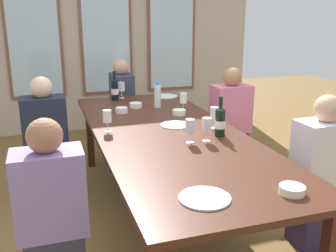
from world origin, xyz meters
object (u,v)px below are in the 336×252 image
Objects in this scene: wine_glass_1 at (207,126)px; seated_person_0 at (46,141)px; wine_glass_3 at (214,114)px; seated_person_4 at (122,107)px; tasting_bowl_1 at (122,110)px; wine_glass_2 at (107,117)px; wine_glass_5 at (190,127)px; water_bottle at (157,96)px; tasting_bowl_2 at (179,112)px; white_plate_1 at (166,96)px; wine_glass_0 at (121,87)px; dining_table at (168,139)px; white_plate_0 at (205,198)px; wine_bottle_0 at (115,89)px; seated_person_3 at (320,176)px; white_plate_2 at (175,125)px; tasting_bowl_3 at (292,190)px; tasting_bowl_0 at (136,105)px; wine_glass_4 at (183,99)px; seated_person_1 at (230,124)px; wine_bottle_1 at (220,121)px; seated_person_2 at (52,220)px.

wine_glass_1 is 0.16× the size of seated_person_0.
wine_glass_3 is 0.16× the size of seated_person_4.
tasting_bowl_1 is 0.66× the size of wine_glass_2.
water_bottle is at bearing 85.35° from wine_glass_5.
wine_glass_5 is (-0.19, -0.76, 0.09)m from tasting_bowl_2.
wine_glass_5 is at bearing -104.05° from tasting_bowl_2.
white_plate_1 is 1.58m from wine_glass_5.
wine_glass_2 is (-0.35, -1.18, 0.00)m from wine_glass_0.
white_plate_0 is (-0.17, -1.12, 0.06)m from dining_table.
tasting_bowl_1 reaches higher than white_plate_1.
seated_person_0 reaches higher than tasting_bowl_2.
seated_person_0 reaches higher than wine_glass_1.
wine_bottle_0 is (-0.18, 1.25, 0.17)m from dining_table.
dining_table is 2.56× the size of seated_person_4.
seated_person_3 reaches higher than tasting_bowl_2.
white_plate_2 is 0.22× the size of seated_person_0.
tasting_bowl_2 is at bearing 75.95° from wine_glass_5.
tasting_bowl_3 is at bearing -84.96° from wine_glass_1.
tasting_bowl_0 is 0.69× the size of wine_glass_4.
tasting_bowl_1 is 0.61m from wine_glass_2.
seated_person_1 reaches higher than tasting_bowl_3.
wine_glass_1 is at bearing -1.67° from wine_glass_5.
wine_bottle_1 reaches higher than tasting_bowl_0.
white_plate_2 is 1.35m from seated_person_2.
white_plate_2 is 0.22× the size of seated_person_1.
wine_glass_3 is at bearing -75.96° from tasting_bowl_2.
wine_glass_2 is 1.00× the size of wine_glass_4.
seated_person_4 reaches higher than tasting_bowl_1.
tasting_bowl_2 is 0.69× the size of wine_glass_3.
water_bottle reaches higher than white_plate_1.
wine_bottle_0 is 0.11m from wine_glass_0.
white_plate_1 is at bearing 133.50° from seated_person_1.
seated_person_4 is (0.91, 2.48, 0.00)m from seated_person_2.
wine_glass_4 is 0.16× the size of seated_person_3.
seated_person_0 is (-1.02, 0.58, -0.22)m from white_plate_2.
dining_table is 2.56× the size of seated_person_0.
tasting_bowl_2 is 0.11× the size of seated_person_2.
wine_glass_2 is at bearing 117.94° from tasting_bowl_3.
wine_glass_2 is at bearing 139.32° from wine_glass_5.
tasting_bowl_2 is (-0.13, -0.78, 0.02)m from white_plate_1.
seated_person_4 reaches higher than dining_table.
water_bottle reaches higher than dining_table.
white_plate_0 and white_plate_2 have the same top height.
seated_person_2 reaches higher than tasting_bowl_3.
tasting_bowl_2 reaches higher than dining_table.
dining_table is 1.24m from tasting_bowl_3.
seated_person_2 is (-0.69, -1.41, -0.24)m from tasting_bowl_1.
seated_person_3 is at bearing -60.62° from tasting_bowl_2.
seated_person_4 is (-0.07, 2.07, -0.33)m from wine_glass_5.
seated_person_4 is at bearing 106.03° from wine_glass_4.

